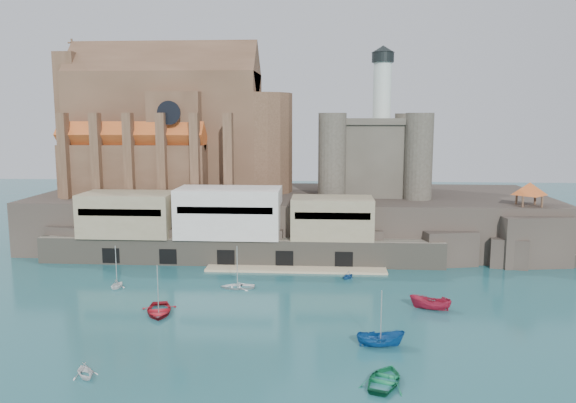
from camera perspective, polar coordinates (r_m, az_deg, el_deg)
The scene contains 15 objects.
ground at distance 76.98m, azimuth -1.41°, elevation -10.55°, with size 300.00×300.00×0.00m, color #1A4F55.
promontory at distance 113.83m, azimuth 0.25°, elevation -1.70°, with size 100.00×36.00×10.00m.
quay at distance 98.84m, azimuth -6.12°, elevation -2.65°, with size 70.00×12.00×13.05m.
church at distance 118.39m, azimuth -11.40°, elevation 6.91°, with size 47.00×25.93×30.51m.
castle_keep at distance 114.12m, azimuth 8.52°, elevation 5.01°, with size 21.20×21.20×29.30m.
rock_outcrop at distance 106.59m, azimuth 23.09°, elevation -3.60°, with size 14.50×10.50×8.70m.
pavilion at distance 105.36m, azimuth 23.34°, elevation 1.06°, with size 6.40×6.40×5.40m.
boat_0 at distance 76.14m, azimuth -13.00°, elevation -11.00°, with size 4.74×1.37×6.64m, color maroon.
boat_1 at distance 61.04m, azimuth -19.91°, elevation -16.36°, with size 2.84×1.73×3.29m, color white.
boat_2 at distance 65.22m, azimuth 9.37°, elevation -14.29°, with size 2.03×2.08×5.39m, color navy.
boat_3 at distance 57.34m, azimuth 9.84°, elevation -17.65°, with size 4.40×1.28×6.17m, color #127145.
boat_4 at distance 88.45m, azimuth -16.97°, elevation -8.38°, with size 2.73×1.67×3.16m, color white.
boat_5 at distance 78.01m, azimuth 14.22°, elevation -10.56°, with size 2.05×2.10×5.44m, color #A11B36.
boat_6 at distance 84.96m, azimuth -5.15°, elevation -8.73°, with size 3.67×1.07×5.14m, color white.
boat_7 at distance 90.00m, azimuth 6.11°, elevation -7.75°, with size 2.38×1.45×2.76m, color #1C5094.
Camera 1 is at (6.59, -72.44, 25.21)m, focal length 35.00 mm.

